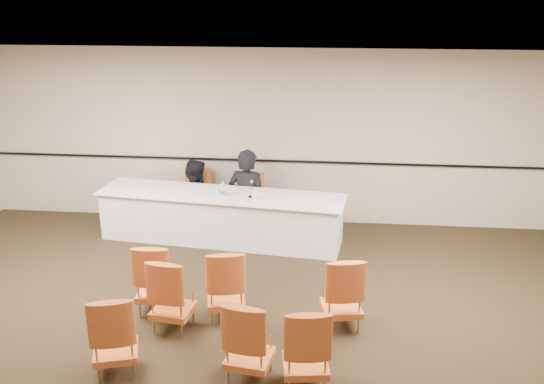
{
  "coord_description": "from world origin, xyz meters",
  "views": [
    {
      "loc": [
        1.08,
        -6.01,
        3.97
      ],
      "look_at": [
        0.2,
        2.6,
        1.0
      ],
      "focal_mm": 40.0,
      "sensor_mm": 36.0,
      "label": 1
    }
  ],
  "objects_px": {
    "aud_chair_back_left": "(114,333)",
    "aud_chair_back_mid": "(249,339)",
    "panelist_second_chair": "(195,198)",
    "aud_chair_front_left": "(156,277)",
    "panelist_second": "(195,205)",
    "water_bottle": "(223,189)",
    "panelist_main_chair": "(247,202)",
    "drinking_glass": "(219,191)",
    "aud_chair_front_mid": "(226,283)",
    "microphone": "(251,190)",
    "aud_chair_front_right": "(342,291)",
    "panelist_main": "(247,203)",
    "coffee_cup": "(254,196)",
    "aud_chair_extra": "(172,293)",
    "aud_chair_back_right": "(306,346)",
    "panel_table": "(221,217)"
  },
  "relations": [
    {
      "from": "aud_chair_back_left",
      "to": "aud_chair_back_mid",
      "type": "relative_size",
      "value": 1.0
    },
    {
      "from": "panelist_second_chair",
      "to": "aud_chair_back_mid",
      "type": "xyz_separation_m",
      "value": [
        1.55,
        -4.26,
        0.0
      ]
    },
    {
      "from": "panelist_second_chair",
      "to": "aud_chair_front_left",
      "type": "xyz_separation_m",
      "value": [
        0.17,
        -2.98,
        0.0
      ]
    },
    {
      "from": "panelist_second_chair",
      "to": "aud_chair_back_mid",
      "type": "distance_m",
      "value": 4.54
    },
    {
      "from": "panelist_second",
      "to": "water_bottle",
      "type": "relative_size",
      "value": 6.98
    },
    {
      "from": "panelist_main_chair",
      "to": "drinking_glass",
      "type": "relative_size",
      "value": 9.5
    },
    {
      "from": "aud_chair_front_left",
      "to": "aud_chair_front_mid",
      "type": "height_order",
      "value": "same"
    },
    {
      "from": "aud_chair_front_left",
      "to": "aud_chair_front_mid",
      "type": "distance_m",
      "value": 0.91
    },
    {
      "from": "microphone",
      "to": "aud_chair_back_left",
      "type": "distance_m",
      "value": 3.68
    },
    {
      "from": "aud_chair_front_right",
      "to": "aud_chair_front_mid",
      "type": "bearing_deg",
      "value": 166.07
    },
    {
      "from": "panelist_main",
      "to": "microphone",
      "type": "distance_m",
      "value": 0.83
    },
    {
      "from": "microphone",
      "to": "aud_chair_back_mid",
      "type": "height_order",
      "value": "microphone"
    },
    {
      "from": "drinking_glass",
      "to": "aud_chair_back_mid",
      "type": "height_order",
      "value": "aud_chair_back_mid"
    },
    {
      "from": "water_bottle",
      "to": "aud_chair_back_left",
      "type": "distance_m",
      "value": 3.6
    },
    {
      "from": "panelist_second",
      "to": "microphone",
      "type": "height_order",
      "value": "panelist_second"
    },
    {
      "from": "panelist_main_chair",
      "to": "coffee_cup",
      "type": "xyz_separation_m",
      "value": [
        0.21,
        -0.74,
        0.38
      ]
    },
    {
      "from": "panelist_second",
      "to": "aud_chair_front_right",
      "type": "bearing_deg",
      "value": 140.15
    },
    {
      "from": "water_bottle",
      "to": "aud_chair_front_right",
      "type": "distance_m",
      "value": 3.04
    },
    {
      "from": "panelist_main",
      "to": "aud_chair_extra",
      "type": "distance_m",
      "value": 3.3
    },
    {
      "from": "panelist_second_chair",
      "to": "coffee_cup",
      "type": "distance_m",
      "value": 1.49
    },
    {
      "from": "aud_chair_front_left",
      "to": "aud_chair_front_right",
      "type": "xyz_separation_m",
      "value": [
        2.33,
        -0.14,
        0.0
      ]
    },
    {
      "from": "panelist_main_chair",
      "to": "water_bottle",
      "type": "distance_m",
      "value": 0.84
    },
    {
      "from": "aud_chair_front_right",
      "to": "aud_chair_extra",
      "type": "distance_m",
      "value": 2.03
    },
    {
      "from": "panelist_second_chair",
      "to": "coffee_cup",
      "type": "height_order",
      "value": "panelist_second_chair"
    },
    {
      "from": "panelist_main",
      "to": "aud_chair_front_mid",
      "type": "bearing_deg",
      "value": 105.78
    },
    {
      "from": "panelist_second_chair",
      "to": "water_bottle",
      "type": "bearing_deg",
      "value": -42.86
    },
    {
      "from": "aud_chair_back_right",
      "to": "coffee_cup",
      "type": "bearing_deg",
      "value": 97.67
    },
    {
      "from": "aud_chair_back_right",
      "to": "aud_chair_extra",
      "type": "distance_m",
      "value": 1.9
    },
    {
      "from": "aud_chair_front_right",
      "to": "aud_chair_back_right",
      "type": "height_order",
      "value": "same"
    },
    {
      "from": "water_bottle",
      "to": "coffee_cup",
      "type": "height_order",
      "value": "water_bottle"
    },
    {
      "from": "aud_chair_back_mid",
      "to": "aud_chair_front_mid",
      "type": "bearing_deg",
      "value": 120.39
    },
    {
      "from": "panelist_second_chair",
      "to": "aud_chair_front_right",
      "type": "relative_size",
      "value": 1.0
    },
    {
      "from": "panel_table",
      "to": "panelist_main_chair",
      "type": "xyz_separation_m",
      "value": [
        0.35,
        0.54,
        0.08
      ]
    },
    {
      "from": "drinking_glass",
      "to": "aud_chair_back_right",
      "type": "distance_m",
      "value": 3.99
    },
    {
      "from": "panelist_main",
      "to": "aud_chair_extra",
      "type": "relative_size",
      "value": 1.99
    },
    {
      "from": "aud_chair_front_right",
      "to": "panelist_main",
      "type": "bearing_deg",
      "value": 105.98
    },
    {
      "from": "panelist_second",
      "to": "aud_chair_front_right",
      "type": "distance_m",
      "value": 4.0
    },
    {
      "from": "panelist_second",
      "to": "water_bottle",
      "type": "xyz_separation_m",
      "value": [
        0.64,
        -0.76,
        0.56
      ]
    },
    {
      "from": "aud_chair_front_mid",
      "to": "panel_table",
      "type": "bearing_deg",
      "value": 89.02
    },
    {
      "from": "panelist_second",
      "to": "aud_chair_extra",
      "type": "bearing_deg",
      "value": 109.67
    },
    {
      "from": "aud_chair_front_mid",
      "to": "aud_chair_front_right",
      "type": "height_order",
      "value": "same"
    },
    {
      "from": "microphone",
      "to": "water_bottle",
      "type": "bearing_deg",
      "value": 176.29
    },
    {
      "from": "aud_chair_front_mid",
      "to": "aud_chair_extra",
      "type": "distance_m",
      "value": 0.67
    },
    {
      "from": "panelist_second_chair",
      "to": "drinking_glass",
      "type": "xyz_separation_m",
      "value": [
        0.56,
        -0.68,
        0.37
      ]
    },
    {
      "from": "panelist_main_chair",
      "to": "coffee_cup",
      "type": "height_order",
      "value": "panelist_main_chair"
    },
    {
      "from": "water_bottle",
      "to": "microphone",
      "type": "bearing_deg",
      "value": -2.25
    },
    {
      "from": "panel_table",
      "to": "panelist_second",
      "type": "xyz_separation_m",
      "value": [
        -0.58,
        0.66,
        -0.05
      ]
    },
    {
      "from": "panelist_second_chair",
      "to": "microphone",
      "type": "xyz_separation_m",
      "value": [
        1.1,
        -0.78,
        0.45
      ]
    },
    {
      "from": "aud_chair_front_left",
      "to": "aud_chair_front_right",
      "type": "relative_size",
      "value": 1.0
    },
    {
      "from": "panel_table",
      "to": "panelist_main",
      "type": "relative_size",
      "value": 2.11
    }
  ]
}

